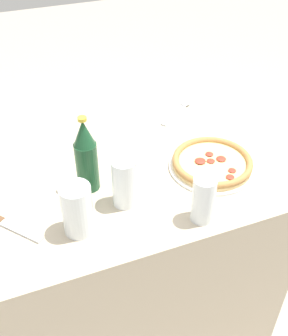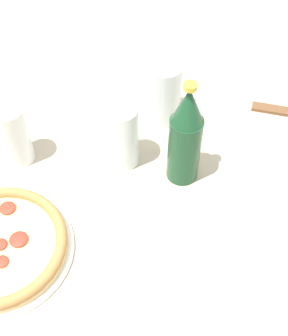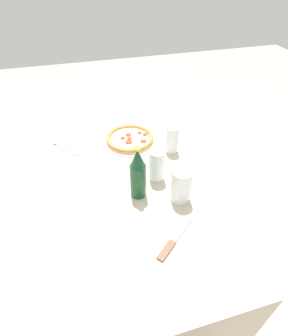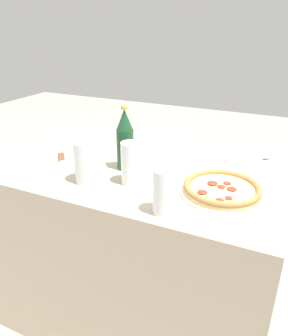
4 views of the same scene
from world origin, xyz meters
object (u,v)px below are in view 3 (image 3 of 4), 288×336
at_px(pizza_margherita, 130,139).
at_px(spoon, 61,146).
at_px(glass_water, 157,167).
at_px(knife, 175,239).
at_px(glass_lemonade, 172,141).
at_px(glass_iced_tea, 181,186).
at_px(beer_bottle, 138,174).

distance_m(pizza_margherita, spoon, 0.35).
xyz_separation_m(glass_water, knife, (-0.32, 0.04, -0.06)).
distance_m(glass_lemonade, knife, 0.53).
xyz_separation_m(glass_iced_tea, spoon, (0.50, 0.45, -0.06)).
distance_m(glass_water, knife, 0.33).
xyz_separation_m(pizza_margherita, spoon, (0.05, 0.35, -0.01)).
distance_m(glass_water, beer_bottle, 0.14).
distance_m(glass_iced_tea, beer_bottle, 0.18).
bearing_deg(glass_iced_tea, glass_water, 20.60).
height_order(pizza_margherita, glass_water, glass_water).
xyz_separation_m(glass_iced_tea, glass_water, (0.14, 0.05, -0.00)).
height_order(pizza_margherita, spoon, pizza_margherita).
bearing_deg(spoon, beer_bottle, -145.70).
relative_size(pizza_margherita, knife, 1.44).
height_order(glass_lemonade, spoon, glass_lemonade).
height_order(beer_bottle, knife, beer_bottle).
relative_size(glass_iced_tea, glass_water, 0.99).
distance_m(beer_bottle, knife, 0.28).
bearing_deg(pizza_margherita, glass_lemonade, -125.73).
xyz_separation_m(glass_lemonade, spoon, (0.19, 0.53, -0.06)).
xyz_separation_m(pizza_margherita, glass_water, (-0.30, -0.05, 0.05)).
relative_size(pizza_margherita, spoon, 1.57).
distance_m(beer_bottle, spoon, 0.53).
relative_size(beer_bottle, knife, 1.29).
relative_size(glass_iced_tea, spoon, 0.86).
distance_m(glass_iced_tea, spoon, 0.68).
xyz_separation_m(glass_lemonade, knife, (-0.49, 0.17, -0.06)).
distance_m(pizza_margherita, glass_water, 0.31).
bearing_deg(beer_bottle, glass_iced_tea, -113.87).
relative_size(pizza_margherita, glass_iced_tea, 1.83).
bearing_deg(knife, spoon, 27.97).
xyz_separation_m(pizza_margherita, glass_lemonade, (-0.13, -0.18, 0.04)).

